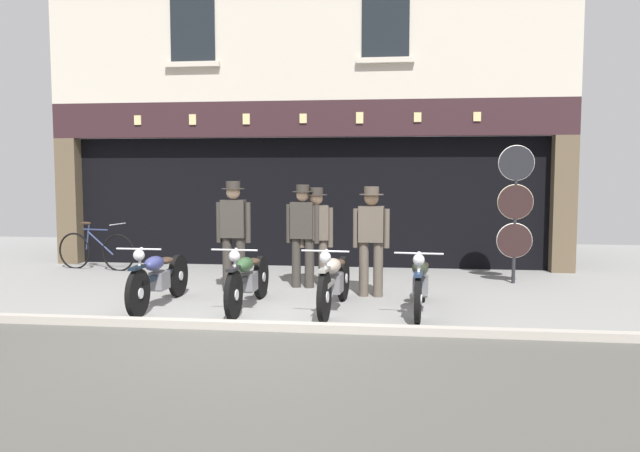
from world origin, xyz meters
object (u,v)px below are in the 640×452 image
(salesman_left, at_px, (234,230))
(advert_board_near, at_px, (242,184))
(tyre_sign_pole, at_px, (515,203))
(motorcycle_center, at_px, (334,280))
(assistant_far_right, at_px, (303,231))
(motorcycle_center_right, at_px, (421,282))
(salesman_right, at_px, (371,235))
(motorcycle_center_left, at_px, (248,278))
(motorcycle_left, at_px, (159,277))
(shopkeeper_center, at_px, (316,232))
(leaning_bicycle, at_px, (96,250))

(salesman_left, relative_size, advert_board_near, 1.86)
(salesman_left, xyz_separation_m, tyre_sign_pole, (4.59, 1.30, 0.38))
(motorcycle_center, xyz_separation_m, assistant_far_right, (-0.70, 1.69, 0.52))
(tyre_sign_pole, bearing_deg, salesman_left, -164.20)
(motorcycle_center_right, xyz_separation_m, assistant_far_right, (-1.87, 1.60, 0.54))
(motorcycle_center_right, height_order, assistant_far_right, assistant_far_right)
(motorcycle_center, xyz_separation_m, salesman_right, (0.46, 1.07, 0.52))
(salesman_left, distance_m, tyre_sign_pole, 4.78)
(advert_board_near, bearing_deg, salesman_right, -47.84)
(advert_board_near, bearing_deg, salesman_left, -78.71)
(motorcycle_center_left, relative_size, advert_board_near, 2.17)
(motorcycle_left, xyz_separation_m, salesman_right, (2.96, 1.11, 0.53))
(motorcycle_center_right, height_order, shopkeeper_center, shopkeeper_center)
(motorcycle_center_left, distance_m, leaning_bicycle, 4.89)
(assistant_far_right, xyz_separation_m, tyre_sign_pole, (3.54, 0.83, 0.43))
(tyre_sign_pole, height_order, leaning_bicycle, tyre_sign_pole)
(salesman_right, distance_m, assistant_far_right, 1.31)
(assistant_far_right, bearing_deg, tyre_sign_pole, -161.77)
(motorcycle_center, distance_m, assistant_far_right, 1.90)
(salesman_right, relative_size, tyre_sign_pole, 0.71)
(tyre_sign_pole, bearing_deg, motorcycle_center_right, -124.44)
(motorcycle_center, xyz_separation_m, motorcycle_center_right, (1.18, 0.09, -0.02))
(motorcycle_left, height_order, advert_board_near, advert_board_near)
(salesman_right, bearing_deg, tyre_sign_pole, -146.03)
(motorcycle_left, bearing_deg, motorcycle_center_right, -176.46)
(motorcycle_center, bearing_deg, tyre_sign_pole, -133.64)
(salesman_right, height_order, leaning_bicycle, salesman_right)
(motorcycle_center_right, bearing_deg, assistant_far_right, -36.02)
(salesman_left, distance_m, assistant_far_right, 1.15)
(salesman_left, bearing_deg, motorcycle_center, 144.58)
(motorcycle_center, bearing_deg, salesman_right, -108.34)
(motorcycle_left, distance_m, motorcycle_center_left, 1.28)
(salesman_left, height_order, shopkeeper_center, salesman_left)
(salesman_left, bearing_deg, tyre_sign_pole, -164.55)
(shopkeeper_center, bearing_deg, motorcycle_center_left, 53.68)
(assistant_far_right, bearing_deg, salesman_left, 29.25)
(shopkeeper_center, bearing_deg, motorcycle_center_right, 121.39)
(motorcycle_center_left, bearing_deg, assistant_far_right, -105.16)
(motorcycle_center, bearing_deg, motorcycle_center_left, 4.29)
(motorcycle_center_left, bearing_deg, salesman_left, -64.59)
(shopkeeper_center, distance_m, salesman_right, 1.17)
(motorcycle_center_right, bearing_deg, advert_board_near, -44.63)
(motorcycle_left, bearing_deg, motorcycle_center_left, -176.30)
(motorcycle_center_right, xyz_separation_m, tyre_sign_pole, (1.67, 2.43, 0.96))
(motorcycle_center_left, distance_m, motorcycle_center_right, 2.40)
(assistant_far_right, distance_m, tyre_sign_pole, 3.66)
(shopkeeper_center, bearing_deg, salesman_left, 9.77)
(salesman_right, relative_size, advert_board_near, 1.78)
(motorcycle_center_left, bearing_deg, tyre_sign_pole, -146.14)
(salesman_left, relative_size, salesman_right, 1.04)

